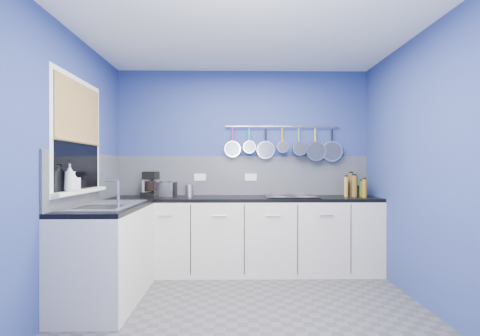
{
  "coord_description": "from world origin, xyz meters",
  "views": [
    {
      "loc": [
        -0.11,
        -2.96,
        1.26
      ],
      "look_at": [
        -0.05,
        0.75,
        1.25
      ],
      "focal_mm": 25.93,
      "sensor_mm": 36.0,
      "label": 1
    }
  ],
  "objects_px": {
    "soap_bottle_b": "(74,181)",
    "hob": "(290,196)",
    "coffee_maker": "(150,184)",
    "toaster": "(165,189)",
    "canister": "(190,191)",
    "paper_towel": "(147,186)",
    "soap_bottle_a": "(70,178)"
  },
  "relations": [
    {
      "from": "soap_bottle_a",
      "to": "toaster",
      "type": "xyz_separation_m",
      "value": [
        0.56,
        1.29,
        -0.18
      ]
    },
    {
      "from": "soap_bottle_b",
      "to": "coffee_maker",
      "type": "height_order",
      "value": "soap_bottle_b"
    },
    {
      "from": "soap_bottle_a",
      "to": "hob",
      "type": "relative_size",
      "value": 0.39
    },
    {
      "from": "soap_bottle_b",
      "to": "canister",
      "type": "distance_m",
      "value": 1.44
    },
    {
      "from": "soap_bottle_a",
      "to": "soap_bottle_b",
      "type": "distance_m",
      "value": 0.09
    },
    {
      "from": "toaster",
      "to": "canister",
      "type": "bearing_deg",
      "value": 1.09
    },
    {
      "from": "soap_bottle_b",
      "to": "canister",
      "type": "xyz_separation_m",
      "value": [
        0.87,
        1.13,
        -0.16
      ]
    },
    {
      "from": "soap_bottle_b",
      "to": "hob",
      "type": "xyz_separation_m",
      "value": [
        2.1,
        1.09,
        -0.23
      ]
    },
    {
      "from": "soap_bottle_b",
      "to": "hob",
      "type": "relative_size",
      "value": 0.28
    },
    {
      "from": "soap_bottle_b",
      "to": "toaster",
      "type": "bearing_deg",
      "value": 65.06
    },
    {
      "from": "soap_bottle_a",
      "to": "canister",
      "type": "height_order",
      "value": "soap_bottle_a"
    },
    {
      "from": "paper_towel",
      "to": "soap_bottle_b",
      "type": "bearing_deg",
      "value": -107.37
    },
    {
      "from": "soap_bottle_a",
      "to": "canister",
      "type": "distance_m",
      "value": 1.51
    },
    {
      "from": "hob",
      "to": "paper_towel",
      "type": "bearing_deg",
      "value": 178.62
    },
    {
      "from": "paper_towel",
      "to": "canister",
      "type": "bearing_deg",
      "value": 0.26
    },
    {
      "from": "soap_bottle_b",
      "to": "canister",
      "type": "height_order",
      "value": "soap_bottle_b"
    },
    {
      "from": "toaster",
      "to": "soap_bottle_a",
      "type": "bearing_deg",
      "value": -99.36
    },
    {
      "from": "toaster",
      "to": "canister",
      "type": "distance_m",
      "value": 0.32
    },
    {
      "from": "toaster",
      "to": "soap_bottle_b",
      "type": "bearing_deg",
      "value": -100.81
    },
    {
      "from": "soap_bottle_a",
      "to": "coffee_maker",
      "type": "bearing_deg",
      "value": 71.22
    },
    {
      "from": "soap_bottle_a",
      "to": "paper_towel",
      "type": "height_order",
      "value": "soap_bottle_a"
    },
    {
      "from": "paper_towel",
      "to": "hob",
      "type": "relative_size",
      "value": 0.41
    },
    {
      "from": "coffee_maker",
      "to": "hob",
      "type": "distance_m",
      "value": 1.7
    },
    {
      "from": "coffee_maker",
      "to": "toaster",
      "type": "xyz_separation_m",
      "value": [
        0.16,
        0.1,
        -0.07
      ]
    },
    {
      "from": "soap_bottle_a",
      "to": "coffee_maker",
      "type": "distance_m",
      "value": 1.26
    },
    {
      "from": "paper_towel",
      "to": "coffee_maker",
      "type": "height_order",
      "value": "coffee_maker"
    },
    {
      "from": "paper_towel",
      "to": "hob",
      "type": "height_order",
      "value": "paper_towel"
    },
    {
      "from": "soap_bottle_a",
      "to": "hob",
      "type": "distance_m",
      "value": 2.42
    },
    {
      "from": "toaster",
      "to": "hob",
      "type": "distance_m",
      "value": 1.54
    },
    {
      "from": "soap_bottle_b",
      "to": "coffee_maker",
      "type": "xyz_separation_m",
      "value": [
        0.4,
        1.11,
        -0.08
      ]
    },
    {
      "from": "paper_towel",
      "to": "toaster",
      "type": "xyz_separation_m",
      "value": [
        0.21,
        0.07,
        -0.04
      ]
    },
    {
      "from": "soap_bottle_a",
      "to": "paper_towel",
      "type": "bearing_deg",
      "value": 73.78
    }
  ]
}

